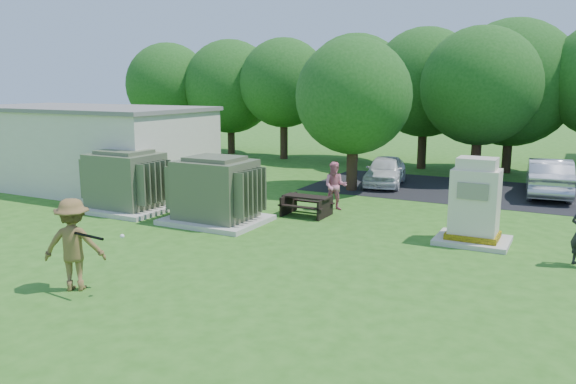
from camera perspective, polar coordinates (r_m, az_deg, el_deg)
The scene contains 14 objects.
ground at distance 12.69m, azimuth -8.50°, elevation -8.85°, with size 120.00×120.00×0.00m, color #2D6619.
service_building at distance 24.71m, azimuth -19.82°, elevation 4.12°, with size 10.00×5.00×3.20m, color beige.
service_building_roof at distance 24.59m, azimuth -20.08°, elevation 7.99°, with size 10.20×5.20×0.15m, color slate.
parking_strip at distance 23.49m, azimuth 26.83°, elevation -0.69°, with size 20.00×6.00×0.01m, color #232326.
transformer_left at distance 19.87m, azimuth -16.15°, elevation 0.97°, with size 3.00×2.40×2.07m.
transformer_right at distance 17.55m, azimuth -7.37°, elevation 0.03°, with size 3.00×2.40×2.07m.
generator_cabinet at distance 15.96m, azimuth 18.43°, elevation -1.36°, with size 1.92×1.57×2.34m.
picnic_table at distance 18.40m, azimuth 1.89°, elevation -1.15°, with size 1.54×1.15×0.66m.
batter at distance 12.56m, azimuth -20.93°, elevation -5.01°, with size 1.26×0.73×1.95m, color brown.
person_at_picnic at distance 19.20m, azimuth 4.82°, elevation 0.60°, with size 0.81×0.63×1.66m, color pink.
car_white at distance 24.20m, azimuth 9.85°, elevation 2.15°, with size 1.49×3.69×1.26m, color white.
car_silver_a at distance 23.82m, azimuth 24.98°, elevation 1.38°, with size 1.54×4.40×1.45m, color #A8A8AD.
batting_equipment at distance 11.98m, azimuth -19.36°, elevation -4.15°, with size 1.28×0.43×0.09m.
tree_row at distance 28.61m, azimuth 17.08°, elevation 10.27°, with size 41.30×13.30×7.30m.
Camera 1 is at (7.11, -9.60, 4.28)m, focal length 35.00 mm.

